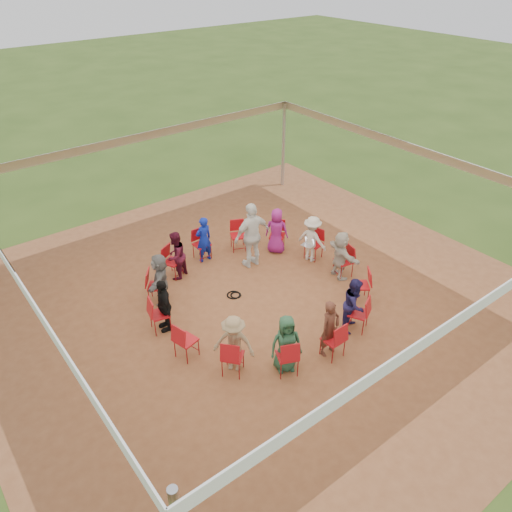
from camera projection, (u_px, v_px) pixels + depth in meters
ground at (259, 300)px, 12.54m from camera, size 80.00×80.00×0.00m
dirt_patch at (259, 300)px, 12.54m from camera, size 13.00×13.00×0.00m
tent at (259, 217)px, 11.27m from camera, size 10.33×10.33×3.00m
chair_0 at (314, 244)px, 13.97m from camera, size 0.53×0.52×0.90m
chair_1 at (277, 236)px, 14.38m from camera, size 0.61×0.60×0.90m
chair_2 at (238, 236)px, 14.37m from camera, size 0.56×0.57×0.90m
chair_3 at (202, 245)px, 13.95m from camera, size 0.43×0.45×0.90m
chair_4 at (173, 262)px, 13.21m from camera, size 0.57×0.58×0.90m
chair_5 at (157, 286)px, 12.29m from camera, size 0.60×0.60×0.90m
chair_6 at (160, 314)px, 11.36m from camera, size 0.51×0.50×0.90m
chair_7 at (186, 340)px, 10.63m from camera, size 0.53×0.52×0.90m
chair_8 at (233, 356)px, 10.22m from camera, size 0.61×0.60×0.90m
chair_9 at (287, 356)px, 10.23m from camera, size 0.56×0.57×0.90m
chair_10 at (333, 340)px, 10.65m from camera, size 0.43×0.45×0.90m
chair_11 at (358, 313)px, 11.39m from camera, size 0.57×0.58×0.90m
chair_12 at (360, 285)px, 12.31m from camera, size 0.60×0.60×0.90m
chair_13 at (344, 261)px, 13.23m from camera, size 0.51×0.50×0.90m
person_seated_0 at (312, 239)px, 13.77m from camera, size 0.63×0.95×1.35m
person_seated_1 at (277, 231)px, 14.15m from camera, size 0.71×0.74×1.35m
person_seated_2 at (204, 239)px, 13.75m from camera, size 0.50×0.33×1.35m
person_seated_3 at (176, 256)px, 13.04m from camera, size 0.76×0.63×1.35m
person_seated_4 at (160, 279)px, 12.16m from camera, size 1.13×1.28×1.35m
person_seated_5 at (164, 305)px, 11.29m from camera, size 0.55×0.86×1.35m
person_seated_6 at (234, 344)px, 10.20m from camera, size 0.89×0.94×1.35m
person_seated_7 at (286, 344)px, 10.20m from camera, size 0.75×0.61×1.35m
person_seated_8 at (330, 328)px, 10.60m from camera, size 0.50×0.33×1.35m
person_seated_9 at (354, 304)px, 11.31m from camera, size 0.76×0.63×1.35m
person_seated_10 at (341, 255)px, 13.07m from camera, size 0.71×1.32×1.35m
standing_person at (252, 235)px, 13.41m from camera, size 1.12×0.60×1.88m
cable_coil at (234, 295)px, 12.69m from camera, size 0.44×0.44×0.03m
laptop at (309, 243)px, 13.68m from camera, size 0.32×0.36×0.22m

